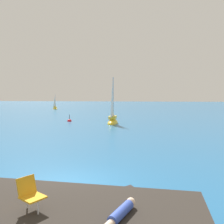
{
  "coord_description": "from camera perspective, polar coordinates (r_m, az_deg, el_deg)",
  "views": [
    {
      "loc": [
        2.39,
        -9.56,
        3.85
      ],
      "look_at": [
        0.35,
        14.91,
        1.73
      ],
      "focal_mm": 39.44,
      "sensor_mm": 36.0,
      "label": 1
    }
  ],
  "objects": [
    {
      "name": "marker_buoy",
      "position": [
        31.56,
        -9.83,
        -2.14
      ],
      "size": [
        0.56,
        0.56,
        1.13
      ],
      "color": "red",
      "rests_on": "ground"
    },
    {
      "name": "beach_chair",
      "position": [
        6.56,
        -18.49,
        -17.26
      ],
      "size": [
        0.76,
        0.73,
        0.8
      ],
      "rotation": [
        0.0,
        0.0,
        5.68
      ],
      "color": "orange",
      "rests_on": "shore_ledge"
    },
    {
      "name": "person_sunbather",
      "position": [
        5.97,
        1.5,
        -22.8
      ],
      "size": [
        0.85,
        1.66,
        0.25
      ],
      "rotation": [
        0.0,
        0.0,
        4.3
      ],
      "color": "#334CB2",
      "rests_on": "shore_ledge"
    },
    {
      "name": "sailboat_near",
      "position": [
        29.04,
        0.15,
        -2.05
      ],
      "size": [
        1.39,
        3.28,
        5.98
      ],
      "rotation": [
        0.0,
        0.0,
        1.47
      ],
      "color": "yellow",
      "rests_on": "ground"
    },
    {
      "name": "boulder_inland",
      "position": [
        8.55,
        3.66,
        -21.84
      ],
      "size": [
        1.92,
        2.02,
        0.98
      ],
      "primitive_type": "cube",
      "rotation": [
        -0.08,
        -0.02,
        2.13
      ],
      "color": "#2D2725",
      "rests_on": "ground"
    },
    {
      "name": "sailboat_far",
      "position": [
        53.51,
        -13.07,
        0.87
      ],
      "size": [
        1.7,
        1.73,
        3.44
      ],
      "rotation": [
        0.0,
        0.0,
        5.48
      ],
      "color": "yellow",
      "rests_on": "ground"
    },
    {
      "name": "ground_plane",
      "position": [
        10.58,
        -9.01,
        -16.47
      ],
      "size": [
        160.0,
        160.0,
        0.0
      ],
      "primitive_type": "plane",
      "color": "#236093"
    },
    {
      "name": "boulder_seaward",
      "position": [
        8.79,
        -19.45,
        -21.33
      ],
      "size": [
        1.98,
        1.88,
        1.07
      ],
      "primitive_type": "cube",
      "rotation": [
        -0.11,
        0.1,
        2.4
      ],
      "color": "#282B27",
      "rests_on": "ground"
    }
  ]
}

